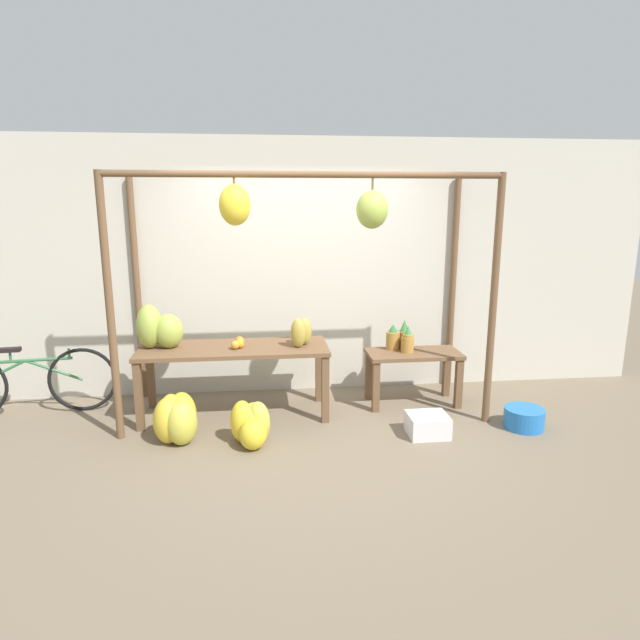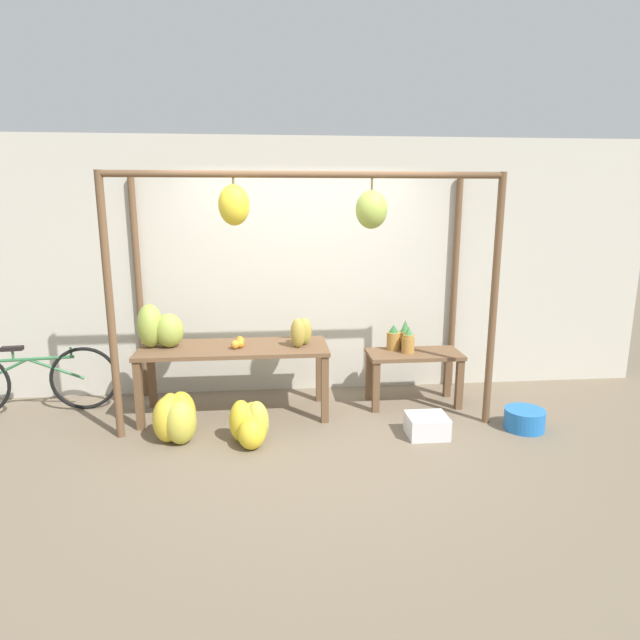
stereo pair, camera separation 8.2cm
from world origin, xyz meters
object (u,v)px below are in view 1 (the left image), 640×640
(fruit_crate_white, at_px, (428,425))
(blue_bucket, at_px, (524,418))
(pineapple_cluster, at_px, (403,339))
(banana_pile_on_table, at_px, (158,328))
(banana_pile_ground_left, at_px, (177,419))
(banana_pile_ground_right, at_px, (252,425))
(parked_bicycle, at_px, (28,382))
(orange_pile, at_px, (239,343))
(papaya_pile, at_px, (302,333))

(fruit_crate_white, relative_size, blue_bucket, 0.97)
(pineapple_cluster, distance_m, blue_bucket, 1.41)
(banana_pile_on_table, xyz_separation_m, blue_bucket, (3.48, -0.68, -0.81))
(banana_pile_ground_left, bearing_deg, banana_pile_ground_right, -12.03)
(banana_pile_ground_left, xyz_separation_m, fruit_crate_white, (2.28, -0.14, -0.11))
(banana_pile_ground_right, distance_m, parked_bicycle, 2.43)
(fruit_crate_white, distance_m, blue_bucket, 0.97)
(orange_pile, xyz_separation_m, parked_bicycle, (-2.12, 0.23, -0.40))
(banana_pile_on_table, bearing_deg, blue_bucket, -11.09)
(fruit_crate_white, bearing_deg, orange_pile, 158.45)
(orange_pile, bearing_deg, pineapple_cluster, 6.22)
(orange_pile, height_order, fruit_crate_white, orange_pile)
(papaya_pile, bearing_deg, parked_bicycle, 174.63)
(pineapple_cluster, relative_size, banana_pile_ground_left, 0.57)
(fruit_crate_white, bearing_deg, papaya_pile, 149.26)
(banana_pile_ground_right, bearing_deg, banana_pile_on_table, 140.57)
(papaya_pile, bearing_deg, banana_pile_ground_left, -156.05)
(fruit_crate_white, relative_size, parked_bicycle, 0.22)
(pineapple_cluster, bearing_deg, banana_pile_ground_left, -162.11)
(pineapple_cluster, height_order, banana_pile_ground_left, pineapple_cluster)
(banana_pile_ground_right, bearing_deg, pineapple_cluster, 28.66)
(banana_pile_ground_right, height_order, blue_bucket, banana_pile_ground_right)
(banana_pile_on_table, bearing_deg, papaya_pile, -3.07)
(fruit_crate_white, bearing_deg, banana_pile_ground_left, 176.46)
(blue_bucket, bearing_deg, banana_pile_ground_right, -178.77)
(orange_pile, relative_size, banana_pile_ground_right, 0.57)
(fruit_crate_white, xyz_separation_m, papaya_pile, (-1.11, 0.66, 0.75))
(blue_bucket, height_order, parked_bicycle, parked_bicycle)
(orange_pile, bearing_deg, blue_bucket, -13.14)
(banana_pile_ground_right, xyz_separation_m, fruit_crate_white, (1.62, 0.00, -0.08))
(banana_pile_on_table, xyz_separation_m, banana_pile_ground_right, (0.90, -0.74, -0.73))
(banana_pile_on_table, height_order, orange_pile, banana_pile_on_table)
(pineapple_cluster, height_order, papaya_pile, papaya_pile)
(banana_pile_on_table, relative_size, blue_bucket, 1.36)
(banana_pile_ground_right, distance_m, papaya_pile, 1.07)
(banana_pile_on_table, height_order, banana_pile_ground_left, banana_pile_on_table)
(banana_pile_on_table, bearing_deg, banana_pile_ground_right, -39.43)
(pineapple_cluster, xyz_separation_m, papaya_pile, (-1.10, -0.21, 0.15))
(banana_pile_on_table, distance_m, pineapple_cluster, 2.51)
(blue_bucket, bearing_deg, pineapple_cluster, 140.26)
(banana_pile_on_table, xyz_separation_m, orange_pile, (0.78, -0.05, -0.16))
(orange_pile, relative_size, blue_bucket, 0.68)
(orange_pile, bearing_deg, banana_pile_on_table, 176.23)
(banana_pile_ground_right, bearing_deg, blue_bucket, 1.23)
(fruit_crate_white, distance_m, papaya_pile, 1.49)
(fruit_crate_white, distance_m, parked_bicycle, 3.97)
(banana_pile_on_table, height_order, pineapple_cluster, banana_pile_on_table)
(pineapple_cluster, height_order, blue_bucket, pineapple_cluster)
(papaya_pile, bearing_deg, fruit_crate_white, -30.74)
(banana_pile_on_table, distance_m, blue_bucket, 3.64)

